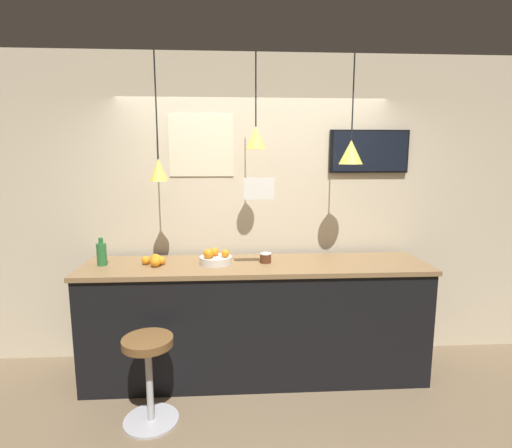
{
  "coord_description": "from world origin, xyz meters",
  "views": [
    {
      "loc": [
        -0.2,
        -2.64,
        1.96
      ],
      "look_at": [
        0.0,
        0.73,
        1.39
      ],
      "focal_mm": 28.0,
      "sensor_mm": 36.0,
      "label": 1
    }
  ],
  "objects_px": {
    "bar_stool": "(149,366)",
    "mounted_tv": "(369,151)",
    "fruit_bowl": "(215,258)",
    "spread_jar": "(266,258)",
    "juice_bottle": "(102,254)"
  },
  "relations": [
    {
      "from": "juice_bottle",
      "to": "fruit_bowl",
      "type": "bearing_deg",
      "value": -0.48
    },
    {
      "from": "juice_bottle",
      "to": "mounted_tv",
      "type": "xyz_separation_m",
      "value": [
        2.42,
        0.38,
        0.87
      ]
    },
    {
      "from": "bar_stool",
      "to": "fruit_bowl",
      "type": "distance_m",
      "value": 1.02
    },
    {
      "from": "mounted_tv",
      "to": "bar_stool",
      "type": "bearing_deg",
      "value": -152.03
    },
    {
      "from": "bar_stool",
      "to": "spread_jar",
      "type": "height_order",
      "value": "spread_jar"
    },
    {
      "from": "bar_stool",
      "to": "mounted_tv",
      "type": "xyz_separation_m",
      "value": [
        1.93,
        1.02,
        1.56
      ]
    },
    {
      "from": "bar_stool",
      "to": "spread_jar",
      "type": "bearing_deg",
      "value": 35.24
    },
    {
      "from": "juice_bottle",
      "to": "mounted_tv",
      "type": "bearing_deg",
      "value": 8.89
    },
    {
      "from": "fruit_bowl",
      "to": "juice_bottle",
      "type": "bearing_deg",
      "value": 179.52
    },
    {
      "from": "bar_stool",
      "to": "mounted_tv",
      "type": "relative_size",
      "value": 0.88
    },
    {
      "from": "bar_stool",
      "to": "juice_bottle",
      "type": "distance_m",
      "value": 1.07
    },
    {
      "from": "spread_jar",
      "to": "mounted_tv",
      "type": "bearing_deg",
      "value": 20.47
    },
    {
      "from": "fruit_bowl",
      "to": "spread_jar",
      "type": "height_order",
      "value": "fruit_bowl"
    },
    {
      "from": "fruit_bowl",
      "to": "spread_jar",
      "type": "relative_size",
      "value": 2.79
    },
    {
      "from": "fruit_bowl",
      "to": "spread_jar",
      "type": "bearing_deg",
      "value": 1.05
    }
  ]
}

